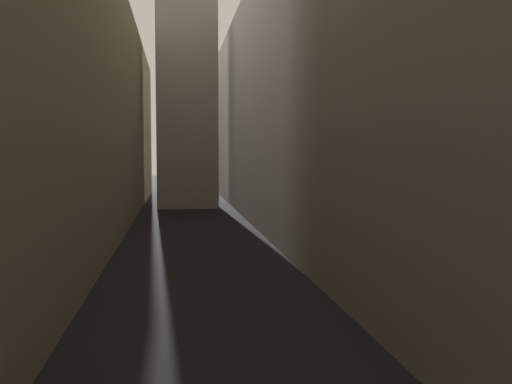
{
  "coord_description": "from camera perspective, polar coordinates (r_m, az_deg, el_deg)",
  "views": [
    {
      "loc": [
        -1.38,
        6.76,
        6.53
      ],
      "look_at": [
        0.0,
        16.51,
        5.86
      ],
      "focal_mm": 39.57,
      "sensor_mm": 36.0,
      "label": 1
    }
  ],
  "objects": [
    {
      "name": "ground_plane",
      "position": [
        41.78,
        -6.1,
        -5.16
      ],
      "size": [
        264.0,
        264.0,
        0.0
      ],
      "primitive_type": "plane",
      "color": "black"
    },
    {
      "name": "building_block_left",
      "position": [
        44.53,
        -21.19,
        8.39
      ],
      "size": [
        11.66,
        108.0,
        20.5
      ],
      "primitive_type": "cube",
      "color": "gray",
      "rests_on": "ground"
    },
    {
      "name": "building_block_right",
      "position": [
        45.79,
        10.29,
        9.81
      ],
      "size": [
        14.79,
        108.0,
        22.66
      ],
      "primitive_type": "cube",
      "color": "gray",
      "rests_on": "ground"
    }
  ]
}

